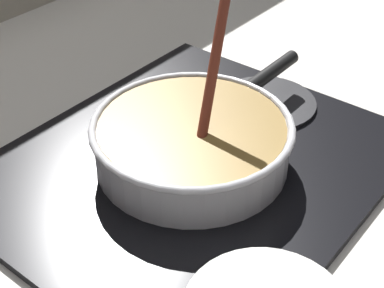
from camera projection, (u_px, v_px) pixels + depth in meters
ground at (241, 279)px, 0.69m from camera, size 2.40×1.60×0.04m
hob_plate at (192, 165)px, 0.82m from camera, size 0.56×0.48×0.01m
burner_ring at (192, 160)px, 0.81m from camera, size 0.17×0.17×0.01m
spare_burner at (266, 102)px, 0.93m from camera, size 0.16×0.16×0.01m
cooking_pan at (193, 140)px, 0.79m from camera, size 0.41×0.28×0.26m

